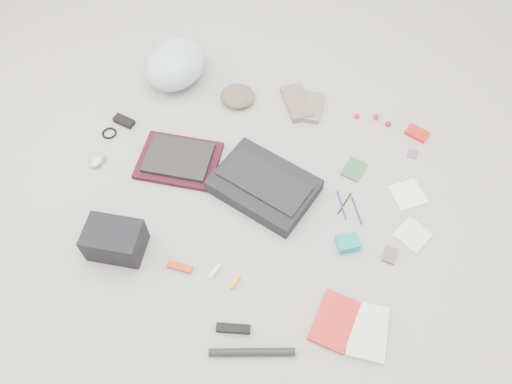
% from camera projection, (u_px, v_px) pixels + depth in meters
% --- Properties ---
extents(ground_plane, '(4.00, 4.00, 0.00)m').
position_uv_depth(ground_plane, '(256.00, 198.00, 2.18)').
color(ground_plane, gray).
extents(messenger_bag, '(0.51, 0.44, 0.07)m').
position_uv_depth(messenger_bag, '(264.00, 186.00, 2.18)').
color(messenger_bag, black).
rests_on(messenger_bag, ground_plane).
extents(bag_flap, '(0.43, 0.31, 0.01)m').
position_uv_depth(bag_flap, '(264.00, 181.00, 2.14)').
color(bag_flap, black).
rests_on(bag_flap, messenger_bag).
extents(laptop_sleeve, '(0.36, 0.28, 0.02)m').
position_uv_depth(laptop_sleeve, '(179.00, 161.00, 2.28)').
color(laptop_sleeve, '#340E19').
rests_on(laptop_sleeve, ground_plane).
extents(laptop, '(0.29, 0.22, 0.02)m').
position_uv_depth(laptop, '(178.00, 158.00, 2.26)').
color(laptop, black).
rests_on(laptop, laptop_sleeve).
extents(bike_helmet, '(0.36, 0.41, 0.21)m').
position_uv_depth(bike_helmet, '(176.00, 64.00, 2.49)').
color(bike_helmet, silver).
rests_on(bike_helmet, ground_plane).
extents(beanie, '(0.18, 0.17, 0.06)m').
position_uv_depth(beanie, '(238.00, 96.00, 2.47)').
color(beanie, brown).
rests_on(beanie, ground_plane).
extents(mitten_left, '(0.20, 0.25, 0.03)m').
position_uv_depth(mitten_left, '(297.00, 103.00, 2.47)').
color(mitten_left, '#716157').
rests_on(mitten_left, ground_plane).
extents(mitten_right, '(0.10, 0.19, 0.03)m').
position_uv_depth(mitten_right, '(312.00, 107.00, 2.45)').
color(mitten_right, gray).
rests_on(mitten_right, ground_plane).
extents(power_brick, '(0.11, 0.07, 0.03)m').
position_uv_depth(power_brick, '(124.00, 121.00, 2.41)').
color(power_brick, black).
rests_on(power_brick, ground_plane).
extents(cable_coil, '(0.07, 0.07, 0.01)m').
position_uv_depth(cable_coil, '(109.00, 133.00, 2.38)').
color(cable_coil, black).
rests_on(cable_coil, ground_plane).
extents(mouse, '(0.08, 0.10, 0.04)m').
position_uv_depth(mouse, '(98.00, 160.00, 2.28)').
color(mouse, '#A6A6A6').
rests_on(mouse, ground_plane).
extents(camera_bag, '(0.23, 0.16, 0.14)m').
position_uv_depth(camera_bag, '(115.00, 240.00, 1.99)').
color(camera_bag, black).
rests_on(camera_bag, ground_plane).
extents(multitool, '(0.10, 0.03, 0.02)m').
position_uv_depth(multitool, '(180.00, 267.00, 2.00)').
color(multitool, '#B93010').
rests_on(multitool, ground_plane).
extents(toiletry_tube_white, '(0.04, 0.07, 0.02)m').
position_uv_depth(toiletry_tube_white, '(214.00, 271.00, 1.99)').
color(toiletry_tube_white, white).
rests_on(toiletry_tube_white, ground_plane).
extents(toiletry_tube_orange, '(0.03, 0.07, 0.02)m').
position_uv_depth(toiletry_tube_orange, '(235.00, 282.00, 1.96)').
color(toiletry_tube_orange, orange).
rests_on(toiletry_tube_orange, ground_plane).
extents(u_lock, '(0.13, 0.05, 0.03)m').
position_uv_depth(u_lock, '(233.00, 329.00, 1.86)').
color(u_lock, black).
rests_on(u_lock, ground_plane).
extents(bike_pump, '(0.31, 0.10, 0.03)m').
position_uv_depth(bike_pump, '(252.00, 352.00, 1.81)').
color(bike_pump, black).
rests_on(bike_pump, ground_plane).
extents(book_red, '(0.18, 0.24, 0.02)m').
position_uv_depth(book_red, '(335.00, 321.00, 1.88)').
color(book_red, red).
rests_on(book_red, ground_plane).
extents(book_white, '(0.14, 0.21, 0.02)m').
position_uv_depth(book_white, '(368.00, 332.00, 1.86)').
color(book_white, silver).
rests_on(book_white, ground_plane).
extents(notepad, '(0.12, 0.13, 0.01)m').
position_uv_depth(notepad, '(354.00, 169.00, 2.26)').
color(notepad, '#345D3A').
rests_on(notepad, ground_plane).
extents(pen_blue, '(0.07, 0.14, 0.01)m').
position_uv_depth(pen_blue, '(342.00, 205.00, 2.16)').
color(pen_blue, navy).
rests_on(pen_blue, ground_plane).
extents(pen_black, '(0.05, 0.12, 0.01)m').
position_uv_depth(pen_black, '(345.00, 203.00, 2.17)').
color(pen_black, black).
rests_on(pen_black, ground_plane).
extents(pen_navy, '(0.06, 0.13, 0.01)m').
position_uv_depth(pen_navy, '(357.00, 210.00, 2.15)').
color(pen_navy, navy).
rests_on(pen_navy, ground_plane).
extents(accordion_wallet, '(0.11, 0.10, 0.04)m').
position_uv_depth(accordion_wallet, '(348.00, 243.00, 2.04)').
color(accordion_wallet, '#0F9191').
rests_on(accordion_wallet, ground_plane).
extents(card_deck, '(0.06, 0.08, 0.01)m').
position_uv_depth(card_deck, '(390.00, 255.00, 2.03)').
color(card_deck, '#744E5C').
rests_on(card_deck, ground_plane).
extents(napkin_top, '(0.18, 0.18, 0.01)m').
position_uv_depth(napkin_top, '(408.00, 194.00, 2.19)').
color(napkin_top, white).
rests_on(napkin_top, ground_plane).
extents(napkin_bottom, '(0.17, 0.17, 0.01)m').
position_uv_depth(napkin_bottom, '(413.00, 235.00, 2.08)').
color(napkin_bottom, silver).
rests_on(napkin_bottom, ground_plane).
extents(lollipop_a, '(0.03, 0.03, 0.02)m').
position_uv_depth(lollipop_a, '(357.00, 116.00, 2.42)').
color(lollipop_a, red).
rests_on(lollipop_a, ground_plane).
extents(lollipop_b, '(0.03, 0.03, 0.03)m').
position_uv_depth(lollipop_b, '(376.00, 117.00, 2.42)').
color(lollipop_b, red).
rests_on(lollipop_b, ground_plane).
extents(lollipop_c, '(0.03, 0.03, 0.03)m').
position_uv_depth(lollipop_c, '(388.00, 124.00, 2.40)').
color(lollipop_c, '#A2200A').
rests_on(lollipop_c, ground_plane).
extents(altoids_tin, '(0.12, 0.10, 0.02)m').
position_uv_depth(altoids_tin, '(417.00, 133.00, 2.37)').
color(altoids_tin, red).
rests_on(altoids_tin, ground_plane).
extents(stamp_sheet, '(0.05, 0.06, 0.00)m').
position_uv_depth(stamp_sheet, '(413.00, 154.00, 2.31)').
color(stamp_sheet, '#7D546D').
rests_on(stamp_sheet, ground_plane).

